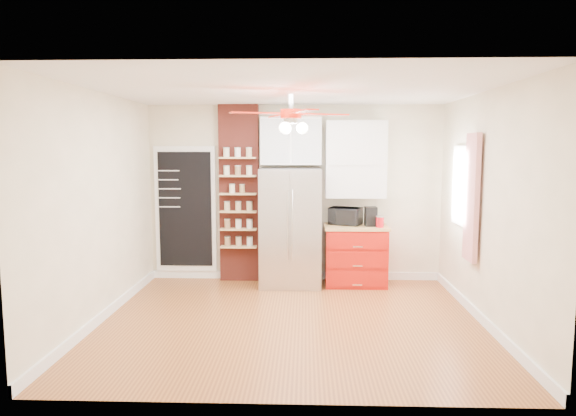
{
  "coord_description": "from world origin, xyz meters",
  "views": [
    {
      "loc": [
        0.17,
        -5.9,
        2.04
      ],
      "look_at": [
        -0.07,
        0.9,
        1.25
      ],
      "focal_mm": 32.0,
      "sensor_mm": 36.0,
      "label": 1
    }
  ],
  "objects_px": {
    "red_cabinet": "(355,255)",
    "pantry_jar_oats": "(232,189)",
    "canister_left": "(380,222)",
    "fridge": "(291,227)",
    "toaster_oven": "(345,216)",
    "coffee_maker": "(371,216)",
    "ceiling_fan": "(291,114)"
  },
  "relations": [
    {
      "from": "coffee_maker",
      "to": "canister_left",
      "type": "height_order",
      "value": "coffee_maker"
    },
    {
      "from": "red_cabinet",
      "to": "coffee_maker",
      "type": "xyz_separation_m",
      "value": [
        0.21,
        -0.03,
        0.59
      ]
    },
    {
      "from": "ceiling_fan",
      "to": "coffee_maker",
      "type": "distance_m",
      "value": 2.43
    },
    {
      "from": "red_cabinet",
      "to": "pantry_jar_oats",
      "type": "bearing_deg",
      "value": 177.74
    },
    {
      "from": "red_cabinet",
      "to": "toaster_oven",
      "type": "distance_m",
      "value": 0.6
    },
    {
      "from": "toaster_oven",
      "to": "canister_left",
      "type": "distance_m",
      "value": 0.55
    },
    {
      "from": "ceiling_fan",
      "to": "coffee_maker",
      "type": "height_order",
      "value": "ceiling_fan"
    },
    {
      "from": "fridge",
      "to": "red_cabinet",
      "type": "bearing_deg",
      "value": 2.95
    },
    {
      "from": "toaster_oven",
      "to": "pantry_jar_oats",
      "type": "relative_size",
      "value": 3.71
    },
    {
      "from": "ceiling_fan",
      "to": "canister_left",
      "type": "height_order",
      "value": "ceiling_fan"
    },
    {
      "from": "ceiling_fan",
      "to": "coffee_maker",
      "type": "bearing_deg",
      "value": 55.47
    },
    {
      "from": "canister_left",
      "to": "toaster_oven",
      "type": "bearing_deg",
      "value": 150.94
    },
    {
      "from": "red_cabinet",
      "to": "canister_left",
      "type": "xyz_separation_m",
      "value": [
        0.33,
        -0.17,
        0.52
      ]
    },
    {
      "from": "ceiling_fan",
      "to": "pantry_jar_oats",
      "type": "height_order",
      "value": "ceiling_fan"
    },
    {
      "from": "red_cabinet",
      "to": "pantry_jar_oats",
      "type": "distance_m",
      "value": 2.1
    },
    {
      "from": "toaster_oven",
      "to": "pantry_jar_oats",
      "type": "distance_m",
      "value": 1.75
    },
    {
      "from": "fridge",
      "to": "ceiling_fan",
      "type": "relative_size",
      "value": 1.25
    },
    {
      "from": "ceiling_fan",
      "to": "canister_left",
      "type": "xyz_separation_m",
      "value": [
        1.25,
        1.51,
        -1.45
      ]
    },
    {
      "from": "fridge",
      "to": "coffee_maker",
      "type": "distance_m",
      "value": 1.2
    },
    {
      "from": "red_cabinet",
      "to": "coffee_maker",
      "type": "relative_size",
      "value": 3.31
    },
    {
      "from": "ceiling_fan",
      "to": "pantry_jar_oats",
      "type": "distance_m",
      "value": 2.22
    },
    {
      "from": "coffee_maker",
      "to": "pantry_jar_oats",
      "type": "xyz_separation_m",
      "value": [
        -2.07,
        0.1,
        0.39
      ]
    },
    {
      "from": "toaster_oven",
      "to": "fridge",
      "type": "bearing_deg",
      "value": -149.45
    },
    {
      "from": "toaster_oven",
      "to": "coffee_maker",
      "type": "distance_m",
      "value": 0.38
    },
    {
      "from": "fridge",
      "to": "red_cabinet",
      "type": "relative_size",
      "value": 1.86
    },
    {
      "from": "coffee_maker",
      "to": "pantry_jar_oats",
      "type": "height_order",
      "value": "pantry_jar_oats"
    },
    {
      "from": "fridge",
      "to": "toaster_oven",
      "type": "xyz_separation_m",
      "value": [
        0.82,
        0.14,
        0.15
      ]
    },
    {
      "from": "red_cabinet",
      "to": "pantry_jar_oats",
      "type": "xyz_separation_m",
      "value": [
        -1.86,
        0.07,
        0.98
      ]
    },
    {
      "from": "toaster_oven",
      "to": "pantry_jar_oats",
      "type": "xyz_separation_m",
      "value": [
        -1.71,
        -0.02,
        0.41
      ]
    },
    {
      "from": "fridge",
      "to": "ceiling_fan",
      "type": "distance_m",
      "value": 2.25
    },
    {
      "from": "ceiling_fan",
      "to": "canister_left",
      "type": "bearing_deg",
      "value": 50.33
    },
    {
      "from": "red_cabinet",
      "to": "toaster_oven",
      "type": "bearing_deg",
      "value": 148.76
    }
  ]
}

